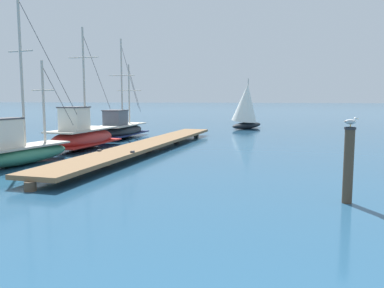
{
  "coord_description": "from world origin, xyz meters",
  "views": [
    {
      "loc": [
        -0.24,
        -2.03,
        2.83
      ],
      "look_at": [
        -2.65,
        9.73,
        1.4
      ],
      "focal_mm": 36.81,
      "sensor_mm": 36.0,
      "label": 1
    }
  ],
  "objects_px": {
    "mooring_piling": "(348,164)",
    "distant_sailboat": "(246,106)",
    "perched_seagull": "(350,121)",
    "fishing_boat_1": "(120,129)",
    "fishing_boat_2": "(19,150)",
    "fishing_boat_0": "(82,136)"
  },
  "relations": [
    {
      "from": "mooring_piling",
      "to": "distant_sailboat",
      "type": "xyz_separation_m",
      "value": [
        -4.37,
        24.63,
        0.98
      ]
    },
    {
      "from": "mooring_piling",
      "to": "perched_seagull",
      "type": "height_order",
      "value": "perched_seagull"
    },
    {
      "from": "fishing_boat_1",
      "to": "perched_seagull",
      "type": "distance_m",
      "value": 19.67
    },
    {
      "from": "mooring_piling",
      "to": "fishing_boat_2",
      "type": "bearing_deg",
      "value": 163.94
    },
    {
      "from": "fishing_boat_1",
      "to": "distant_sailboat",
      "type": "distance_m",
      "value": 12.61
    },
    {
      "from": "fishing_boat_1",
      "to": "mooring_piling",
      "type": "xyz_separation_m",
      "value": [
        12.51,
        -15.1,
        0.43
      ]
    },
    {
      "from": "mooring_piling",
      "to": "perched_seagull",
      "type": "xyz_separation_m",
      "value": [
        -0.01,
        -0.0,
        1.13
      ]
    },
    {
      "from": "mooring_piling",
      "to": "fishing_boat_0",
      "type": "bearing_deg",
      "value": 143.86
    },
    {
      "from": "fishing_boat_2",
      "to": "fishing_boat_1",
      "type": "bearing_deg",
      "value": 90.47
    },
    {
      "from": "fishing_boat_1",
      "to": "fishing_boat_2",
      "type": "relative_size",
      "value": 0.95
    },
    {
      "from": "fishing_boat_1",
      "to": "mooring_piling",
      "type": "height_order",
      "value": "fishing_boat_1"
    },
    {
      "from": "fishing_boat_0",
      "to": "perched_seagull",
      "type": "height_order",
      "value": "fishing_boat_0"
    },
    {
      "from": "mooring_piling",
      "to": "perched_seagull",
      "type": "distance_m",
      "value": 1.13
    },
    {
      "from": "fishing_boat_2",
      "to": "distant_sailboat",
      "type": "bearing_deg",
      "value": 69.08
    },
    {
      "from": "fishing_boat_0",
      "to": "mooring_piling",
      "type": "xyz_separation_m",
      "value": [
        12.29,
        -8.98,
        0.35
      ]
    },
    {
      "from": "mooring_piling",
      "to": "perched_seagull",
      "type": "relative_size",
      "value": 5.39
    },
    {
      "from": "fishing_boat_0",
      "to": "perched_seagull",
      "type": "xyz_separation_m",
      "value": [
        12.29,
        -8.98,
        1.48
      ]
    },
    {
      "from": "fishing_boat_1",
      "to": "fishing_boat_2",
      "type": "xyz_separation_m",
      "value": [
        0.1,
        -11.52,
        -0.01
      ]
    },
    {
      "from": "fishing_boat_2",
      "to": "distant_sailboat",
      "type": "height_order",
      "value": "fishing_boat_2"
    },
    {
      "from": "mooring_piling",
      "to": "fishing_boat_1",
      "type": "bearing_deg",
      "value": 129.65
    },
    {
      "from": "fishing_boat_2",
      "to": "perched_seagull",
      "type": "distance_m",
      "value": 13.01
    },
    {
      "from": "fishing_boat_2",
      "to": "perched_seagull",
      "type": "relative_size",
      "value": 19.09
    }
  ]
}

